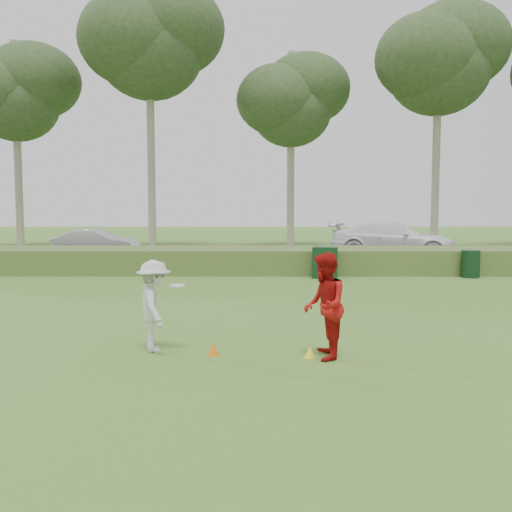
{
  "coord_description": "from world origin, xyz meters",
  "views": [
    {
      "loc": [
        0.04,
        -9.63,
        2.49
      ],
      "look_at": [
        0.0,
        4.0,
        1.3
      ],
      "focal_mm": 40.0,
      "sensor_mm": 36.0,
      "label": 1
    }
  ],
  "objects_px": {
    "cone_orange": "(213,349)",
    "car_right": "(393,239)",
    "trash_bin": "(470,264)",
    "car_mid": "(97,243)",
    "player_red": "(324,306)",
    "player_white": "(154,306)",
    "utility_cabinet": "(325,263)",
    "cone_yellow": "(310,352)"
  },
  "relations": [
    {
      "from": "player_red",
      "to": "utility_cabinet",
      "type": "bearing_deg",
      "value": 176.34
    },
    {
      "from": "cone_orange",
      "to": "cone_yellow",
      "type": "relative_size",
      "value": 1.1
    },
    {
      "from": "player_red",
      "to": "car_right",
      "type": "xyz_separation_m",
      "value": [
        5.38,
        17.96,
        0.05
      ]
    },
    {
      "from": "player_red",
      "to": "car_right",
      "type": "height_order",
      "value": "car_right"
    },
    {
      "from": "cone_orange",
      "to": "car_right",
      "type": "bearing_deg",
      "value": 67.9
    },
    {
      "from": "car_mid",
      "to": "car_right",
      "type": "xyz_separation_m",
      "value": [
        14.16,
        0.01,
        0.19
      ]
    },
    {
      "from": "player_red",
      "to": "trash_bin",
      "type": "bearing_deg",
      "value": 152.35
    },
    {
      "from": "car_mid",
      "to": "car_right",
      "type": "distance_m",
      "value": 14.16
    },
    {
      "from": "utility_cabinet",
      "to": "car_mid",
      "type": "xyz_separation_m",
      "value": [
        -10.03,
        7.43,
        0.19
      ]
    },
    {
      "from": "cone_orange",
      "to": "car_right",
      "type": "xyz_separation_m",
      "value": [
        7.21,
        17.76,
        0.81
      ]
    },
    {
      "from": "trash_bin",
      "to": "car_mid",
      "type": "height_order",
      "value": "car_mid"
    },
    {
      "from": "cone_yellow",
      "to": "utility_cabinet",
      "type": "bearing_deg",
      "value": 81.95
    },
    {
      "from": "cone_orange",
      "to": "car_mid",
      "type": "distance_m",
      "value": 19.07
    },
    {
      "from": "player_white",
      "to": "car_right",
      "type": "distance_m",
      "value": 19.33
    },
    {
      "from": "cone_orange",
      "to": "trash_bin",
      "type": "height_order",
      "value": "trash_bin"
    },
    {
      "from": "utility_cabinet",
      "to": "trash_bin",
      "type": "relative_size",
      "value": 1.14
    },
    {
      "from": "cone_yellow",
      "to": "car_mid",
      "type": "xyz_separation_m",
      "value": [
        -8.55,
        17.91,
        0.63
      ]
    },
    {
      "from": "cone_yellow",
      "to": "trash_bin",
      "type": "xyz_separation_m",
      "value": [
        6.61,
        10.66,
        0.38
      ]
    },
    {
      "from": "cone_orange",
      "to": "utility_cabinet",
      "type": "bearing_deg",
      "value": 73.34
    },
    {
      "from": "car_right",
      "to": "trash_bin",
      "type": "bearing_deg",
      "value": -153.13
    },
    {
      "from": "car_mid",
      "to": "trash_bin",
      "type": "bearing_deg",
      "value": -111.31
    },
    {
      "from": "cone_orange",
      "to": "player_red",
      "type": "bearing_deg",
      "value": -6.22
    },
    {
      "from": "player_white",
      "to": "car_right",
      "type": "height_order",
      "value": "car_right"
    },
    {
      "from": "cone_orange",
      "to": "car_mid",
      "type": "height_order",
      "value": "car_mid"
    },
    {
      "from": "player_red",
      "to": "car_mid",
      "type": "height_order",
      "value": "player_red"
    },
    {
      "from": "player_white",
      "to": "trash_bin",
      "type": "bearing_deg",
      "value": -59.5
    },
    {
      "from": "car_mid",
      "to": "utility_cabinet",
      "type": "bearing_deg",
      "value": -122.29
    },
    {
      "from": "cone_orange",
      "to": "trash_bin",
      "type": "xyz_separation_m",
      "value": [
        8.21,
        10.5,
        0.36
      ]
    },
    {
      "from": "player_white",
      "to": "car_mid",
      "type": "distance_m",
      "value": 18.44
    },
    {
      "from": "player_white",
      "to": "car_mid",
      "type": "xyz_separation_m",
      "value": [
        -5.91,
        17.46,
        -0.06
      ]
    },
    {
      "from": "utility_cabinet",
      "to": "car_right",
      "type": "relative_size",
      "value": 0.18
    },
    {
      "from": "utility_cabinet",
      "to": "car_right",
      "type": "bearing_deg",
      "value": 70.18
    },
    {
      "from": "player_red",
      "to": "player_white",
      "type": "bearing_deg",
      "value": -96.52
    },
    {
      "from": "utility_cabinet",
      "to": "car_mid",
      "type": "bearing_deg",
      "value": 152.64
    },
    {
      "from": "car_right",
      "to": "player_red",
      "type": "bearing_deg",
      "value": -177.64
    },
    {
      "from": "player_red",
      "to": "car_mid",
      "type": "xyz_separation_m",
      "value": [
        -8.78,
        17.95,
        -0.15
      ]
    },
    {
      "from": "cone_yellow",
      "to": "trash_bin",
      "type": "distance_m",
      "value": 12.55
    },
    {
      "from": "utility_cabinet",
      "to": "car_mid",
      "type": "height_order",
      "value": "car_mid"
    },
    {
      "from": "cone_orange",
      "to": "car_mid",
      "type": "xyz_separation_m",
      "value": [
        -6.94,
        17.75,
        0.62
      ]
    },
    {
      "from": "cone_orange",
      "to": "utility_cabinet",
      "type": "xyz_separation_m",
      "value": [
        3.09,
        10.32,
        0.43
      ]
    },
    {
      "from": "car_right",
      "to": "car_mid",
      "type": "bearing_deg",
      "value": 109.08
    },
    {
      "from": "player_red",
      "to": "car_right",
      "type": "distance_m",
      "value": 18.75
    }
  ]
}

